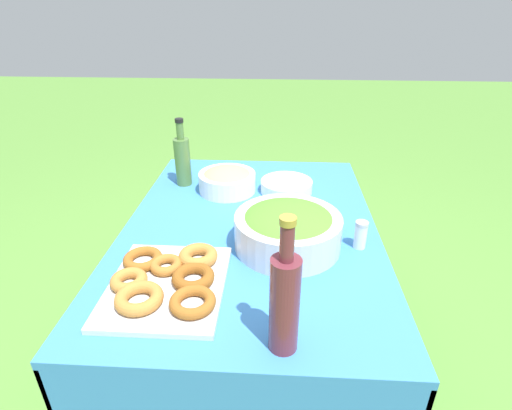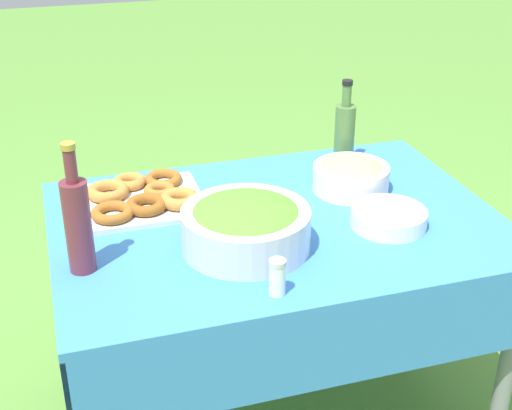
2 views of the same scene
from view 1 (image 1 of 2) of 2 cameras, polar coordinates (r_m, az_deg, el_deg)
ground_plane at (r=1.86m, az=-0.66°, el=-22.39°), size 14.00×14.00×0.00m
picnic_table at (r=1.44m, az=-0.79°, el=-6.32°), size 1.24×0.87×0.72m
salad_bowl at (r=1.24m, az=4.57°, el=-3.30°), size 0.33×0.33×0.13m
pasta_bowl at (r=1.62m, az=-4.14°, el=3.61°), size 0.23×0.23×0.10m
donut_platter at (r=1.12m, az=-12.52°, el=-10.46°), size 0.37×0.33×0.05m
plate_stack at (r=1.62m, az=4.37°, el=2.69°), size 0.21×0.21×0.05m
olive_oil_bottle at (r=1.69m, az=-10.45°, el=6.43°), size 0.07×0.07×0.28m
wine_bottle at (r=0.87m, az=4.11°, el=-13.48°), size 0.07×0.07×0.33m
salt_shaker at (r=1.29m, az=14.72°, el=-4.11°), size 0.04×0.04×0.09m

